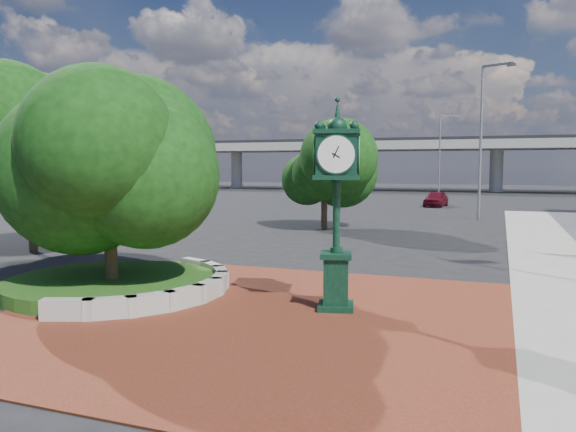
{
  "coord_description": "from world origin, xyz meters",
  "views": [
    {
      "loc": [
        5.61,
        -13.36,
        3.7
      ],
      "look_at": [
        -0.02,
        1.5,
        2.26
      ],
      "focal_mm": 35.0,
      "sensor_mm": 36.0,
      "label": 1
    }
  ],
  "objects_px": {
    "street_lamp_near": "(485,130)",
    "street_lamp_far": "(442,152)",
    "post_clock": "(337,197)",
    "parked_car": "(436,199)"
  },
  "relations": [
    {
      "from": "street_lamp_near",
      "to": "street_lamp_far",
      "type": "xyz_separation_m",
      "value": [
        -4.44,
        17.44,
        -1.02
      ]
    },
    {
      "from": "post_clock",
      "to": "parked_car",
      "type": "xyz_separation_m",
      "value": [
        -1.55,
        38.22,
        -2.21
      ]
    },
    {
      "from": "parked_car",
      "to": "street_lamp_far",
      "type": "xyz_separation_m",
      "value": [
        -0.17,
        5.93,
        4.35
      ]
    },
    {
      "from": "post_clock",
      "to": "street_lamp_near",
      "type": "xyz_separation_m",
      "value": [
        2.72,
        26.71,
        3.16
      ]
    },
    {
      "from": "street_lamp_far",
      "to": "parked_car",
      "type": "bearing_deg",
      "value": -88.4
    },
    {
      "from": "parked_car",
      "to": "street_lamp_near",
      "type": "distance_m",
      "value": 13.4
    },
    {
      "from": "street_lamp_far",
      "to": "post_clock",
      "type": "bearing_deg",
      "value": -87.77
    },
    {
      "from": "street_lamp_near",
      "to": "street_lamp_far",
      "type": "height_order",
      "value": "street_lamp_near"
    },
    {
      "from": "parked_car",
      "to": "post_clock",
      "type": "bearing_deg",
      "value": -81.64
    },
    {
      "from": "parked_car",
      "to": "street_lamp_far",
      "type": "relative_size",
      "value": 0.48
    }
  ]
}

